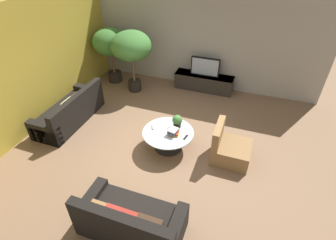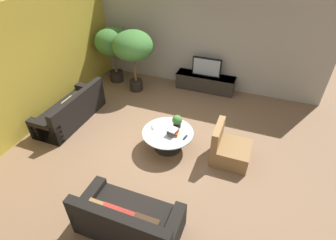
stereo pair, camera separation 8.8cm
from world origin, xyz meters
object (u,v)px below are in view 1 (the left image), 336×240
object	(u,v)px
couch_by_wall	(70,112)
potted_plant_tabletop	(177,121)
armchair_wicker	(229,149)
television	(205,67)
potted_palm_tall	(111,44)
couch_near_entry	(131,221)
potted_palm_corner	(132,48)
media_console	(204,82)
coffee_table	(168,136)

from	to	relation	value
couch_by_wall	potted_plant_tabletop	bearing A→B (deg)	92.81
armchair_wicker	television	bearing A→B (deg)	23.70
television	potted_palm_tall	world-z (taller)	potted_palm_tall
television	potted_plant_tabletop	distance (m)	2.71
couch_near_entry	television	bearing A→B (deg)	-89.89
couch_by_wall	potted_palm_corner	xyz separation A→B (m)	(0.86, 2.06, 1.10)
couch_by_wall	potted_plant_tabletop	world-z (taller)	couch_by_wall
armchair_wicker	potted_palm_corner	xyz separation A→B (m)	(-3.27, 2.06, 1.12)
media_console	coffee_table	size ratio (longest dim) A/B	1.57
couch_near_entry	armchair_wicker	size ratio (longest dim) A/B	2.01
potted_palm_corner	coffee_table	bearing A→B (deg)	-48.90
armchair_wicker	potted_palm_tall	xyz separation A→B (m)	(-4.16, 2.39, 1.00)
potted_palm_corner	television	bearing A→B (deg)	21.13
coffee_table	armchair_wicker	world-z (taller)	armchair_wicker
coffee_table	couch_by_wall	size ratio (longest dim) A/B	0.57
potted_plant_tabletop	couch_by_wall	bearing A→B (deg)	-177.19
television	armchair_wicker	size ratio (longest dim) A/B	1.02
couch_near_entry	armchair_wicker	bearing A→B (deg)	-118.13
television	potted_palm_tall	size ratio (longest dim) A/B	0.50
television	media_console	bearing A→B (deg)	90.00
potted_palm_tall	potted_palm_corner	world-z (taller)	potted_palm_corner
potted_palm_corner	potted_plant_tabletop	distance (m)	2.90
armchair_wicker	potted_palm_tall	distance (m)	4.90
media_console	potted_palm_tall	world-z (taller)	potted_palm_tall
potted_palm_tall	potted_palm_corner	size ratio (longest dim) A/B	0.94
coffee_table	potted_palm_corner	xyz separation A→B (m)	(-1.90, 2.18, 1.07)
media_console	couch_by_wall	bearing A→B (deg)	-135.36
coffee_table	media_console	bearing A→B (deg)	87.55
media_console	potted_palm_corner	size ratio (longest dim) A/B	0.98
potted_palm_tall	potted_plant_tabletop	distance (m)	3.74
couch_by_wall	couch_near_entry	size ratio (longest dim) A/B	1.18
television	coffee_table	xyz separation A→B (m)	(-0.13, -2.96, -0.45)
couch_by_wall	potted_plant_tabletop	xyz separation A→B (m)	(2.89, 0.14, 0.34)
media_console	couch_near_entry	bearing A→B (deg)	-89.89
armchair_wicker	potted_palm_tall	world-z (taller)	potted_palm_tall
couch_near_entry	potted_plant_tabletop	size ratio (longest dim) A/B	5.62
television	couch_by_wall	bearing A→B (deg)	-135.38
coffee_table	armchair_wicker	size ratio (longest dim) A/B	1.36
media_console	potted_plant_tabletop	size ratio (longest dim) A/B	5.96
potted_palm_tall	couch_near_entry	bearing A→B (deg)	-58.17
potted_palm_tall	potted_plant_tabletop	bearing A→B (deg)	-37.71
media_console	armchair_wicker	distance (m)	3.11
television	potted_palm_tall	bearing A→B (deg)	-171.20
couch_near_entry	potted_palm_corner	distance (m)	4.95
media_console	potted_palm_corner	bearing A→B (deg)	-158.83
couch_near_entry	potted_palm_tall	size ratio (longest dim) A/B	0.98
armchair_wicker	potted_plant_tabletop	distance (m)	1.30
potted_palm_tall	coffee_table	bearing A→B (deg)	-42.00
potted_palm_corner	potted_plant_tabletop	size ratio (longest dim) A/B	6.07
potted_plant_tabletop	media_console	bearing A→B (deg)	90.04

